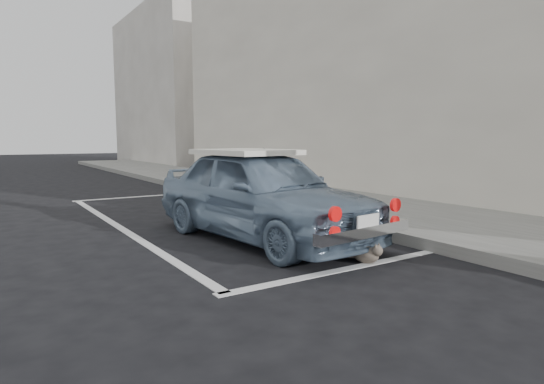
% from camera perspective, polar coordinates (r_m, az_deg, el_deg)
% --- Properties ---
extents(ground, '(80.00, 80.00, 0.00)m').
position_cam_1_polar(ground, '(4.90, 0.99, -9.16)').
color(ground, black).
rests_on(ground, ground).
extents(sidewalk, '(2.80, 40.00, 0.15)m').
position_cam_1_polar(sidewalk, '(8.40, 11.61, -2.08)').
color(sidewalk, '#60605B').
rests_on(sidewalk, ground).
extents(shop_building, '(3.50, 18.00, 7.00)m').
position_cam_1_polar(shop_building, '(12.14, 16.14, 16.65)').
color(shop_building, beige).
rests_on(shop_building, ground).
extents(building_far, '(3.50, 10.00, 8.00)m').
position_cam_1_polar(building_far, '(25.68, -12.49, 12.51)').
color(building_far, '#ADA79D').
rests_on(building_far, ground).
extents(pline_rear, '(3.00, 0.12, 0.01)m').
position_cam_1_polar(pline_rear, '(4.82, 9.39, -9.48)').
color(pline_rear, silver).
rests_on(pline_rear, ground).
extents(pline_front, '(3.00, 0.12, 0.01)m').
position_cam_1_polar(pline_front, '(10.95, -16.00, -0.55)').
color(pline_front, silver).
rests_on(pline_front, ground).
extents(pline_side, '(0.12, 7.00, 0.01)m').
position_cam_1_polar(pline_side, '(7.25, -18.54, -4.25)').
color(pline_side, silver).
rests_on(pline_side, ground).
extents(retro_coupe, '(1.82, 3.74, 1.23)m').
position_cam_1_polar(retro_coupe, '(6.03, -1.32, -0.14)').
color(retro_coupe, slate).
rests_on(retro_coupe, ground).
extents(cat, '(0.27, 0.44, 0.24)m').
position_cam_1_polar(cat, '(5.05, 11.86, -7.53)').
color(cat, '#6F6454').
rests_on(cat, ground).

